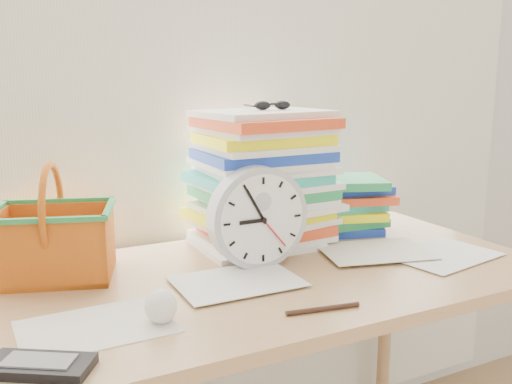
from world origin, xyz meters
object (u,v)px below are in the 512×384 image
desk (262,302)px  calculator (39,366)px  paper_stack (261,180)px  basket (53,222)px  book_stack (343,205)px  clock (258,217)px

desk → calculator: (-0.53, -0.25, 0.08)m
paper_stack → basket: (-0.55, -0.00, -0.05)m
book_stack → calculator: (-0.93, -0.46, -0.08)m
basket → calculator: 0.47m
book_stack → paper_stack: bearing=-177.4°
book_stack → calculator: book_stack is taller
book_stack → basket: size_ratio=1.05×
clock → basket: 0.48m
basket → calculator: bearing=-83.1°
desk → clock: (0.01, 0.05, 0.20)m
paper_stack → book_stack: 0.31m
paper_stack → book_stack: (0.29, 0.01, -0.10)m
clock → book_stack: bearing=24.2°
clock → desk: bearing=-105.8°
basket → calculator: size_ratio=1.59×
clock → basket: bearing=161.4°
clock → book_stack: size_ratio=0.90×
basket → calculator: basket is taller
clock → book_stack: clock is taller
paper_stack → clock: bearing=-120.0°
desk → book_stack: book_stack is taller
paper_stack → clock: 0.19m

